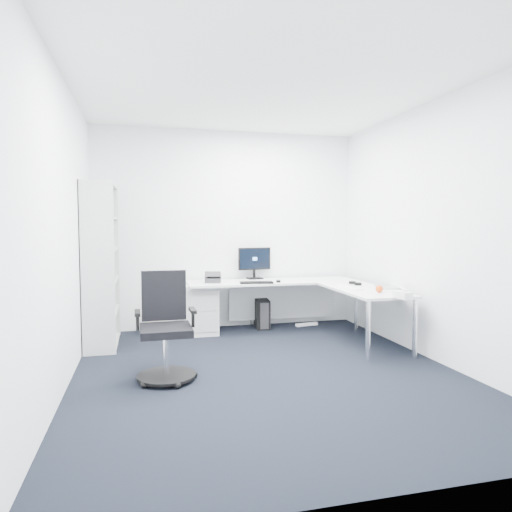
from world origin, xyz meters
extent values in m
plane|color=black|center=(0.00, 0.00, 0.00)|extent=(4.20, 4.20, 0.00)
plane|color=white|center=(0.00, 0.00, 2.70)|extent=(4.20, 4.20, 0.00)
cube|color=white|center=(0.00, 2.10, 1.35)|extent=(3.60, 0.02, 2.70)
cube|color=white|center=(0.00, -2.10, 1.35)|extent=(3.60, 0.02, 2.70)
cube|color=white|center=(-1.80, 0.00, 1.35)|extent=(0.02, 4.20, 2.70)
cube|color=white|center=(1.80, 0.00, 1.35)|extent=(0.02, 4.20, 2.70)
cube|color=silver|center=(-0.42, 1.78, 0.32)|extent=(0.42, 0.52, 0.65)
cube|color=black|center=(0.44, 1.90, 0.20)|extent=(0.22, 0.42, 0.39)
cube|color=beige|center=(-0.99, 1.94, 0.17)|extent=(0.19, 0.37, 0.34)
cube|color=white|center=(1.08, 1.84, 0.02)|extent=(0.33, 0.11, 0.04)
cube|color=black|center=(0.27, 1.50, 0.68)|extent=(0.44, 0.20, 0.02)
cube|color=black|center=(0.57, 1.54, 0.68)|extent=(0.07, 0.10, 0.03)
cube|color=white|center=(1.22, 0.82, 0.67)|extent=(0.20, 0.46, 0.01)
sphere|color=#DC4D13|center=(1.39, 0.39, 0.71)|extent=(0.08, 0.08, 0.08)
cube|color=white|center=(1.42, -0.03, 0.70)|extent=(0.14, 0.22, 0.07)
camera|label=1|loc=(-1.14, -4.14, 1.41)|focal=32.00mm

